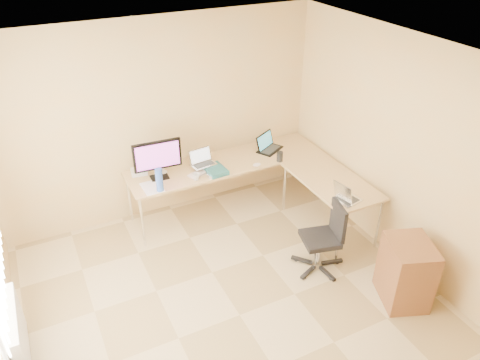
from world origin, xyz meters
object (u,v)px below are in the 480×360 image
desk_main (227,185)px  keyboard (204,170)px  mug (196,177)px  water_bottle (159,180)px  desk_return (329,204)px  cabinet (406,273)px  desk_fan (162,163)px  office_chair (321,233)px  laptop_black (270,142)px  monitor (158,160)px  laptop_return (348,192)px  laptop_center (203,158)px

desk_main → keyboard: 0.53m
mug → water_bottle: water_bottle is taller
desk_return → cabinet: 1.40m
desk_return → cabinet: (-0.03, -1.40, -0.01)m
desk_fan → cabinet: bearing=-73.1°
water_bottle → office_chair: (1.43, -1.29, -0.38)m
desk_return → office_chair: bearing=-133.4°
laptop_black → office_chair: size_ratio=0.43×
monitor → cabinet: 3.10m
laptop_black → office_chair: bearing=-128.6°
keyboard → laptop_return: size_ratio=1.48×
water_bottle → desk_fan: water_bottle is taller
water_bottle → laptop_center: bearing=21.6°
monitor → cabinet: (1.87, -2.40, -0.62)m
cabinet → monitor: bearing=149.0°
laptop_center → mug: (-0.19, -0.22, -0.11)m
mug → laptop_return: size_ratio=0.29×
monitor → laptop_center: 0.59m
desk_fan → laptop_center: bearing=-32.5°
laptop_black → office_chair: laptop_black is taller
water_bottle → cabinet: size_ratio=0.40×
keyboard → office_chair: bearing=-86.4°
monitor → keyboard: (0.56, -0.09, -0.24)m
keyboard → mug: 0.24m
laptop_return → desk_main: bearing=18.5°
desk_main → laptop_return: (0.86, -1.45, 0.47)m
desk_return → water_bottle: water_bottle is taller
water_bottle → desk_fan: (0.16, 0.39, -0.00)m
keyboard → mug: size_ratio=5.15×
desk_return → mug: mug is taller
mug → desk_fan: size_ratio=0.31×
laptop_center → keyboard: (-0.02, -0.06, -0.14)m
desk_main → keyboard: keyboard is taller
monitor → cabinet: size_ratio=0.80×
laptop_black → laptop_return: 1.50m
office_chair → mug: bearing=139.8°
desk_main → desk_fan: (-0.85, 0.09, 0.51)m
desk_main → desk_fan: 1.00m
laptop_center → water_bottle: (-0.67, -0.26, -0.01)m
keyboard → desk_fan: (-0.49, 0.18, 0.14)m
desk_main → water_bottle: bearing=-163.6°
laptop_center → mug: bearing=-138.4°
laptop_return → cabinet: 1.07m
desk_return → laptop_center: laptop_center is taller
office_chair → laptop_black: bearing=95.0°
desk_return → monitor: bearing=152.3°
desk_fan → mug: bearing=-66.4°
desk_fan → laptop_return: bearing=-60.8°
laptop_center → monitor: bearing=169.0°
desk_return → laptop_return: laptop_return is taller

